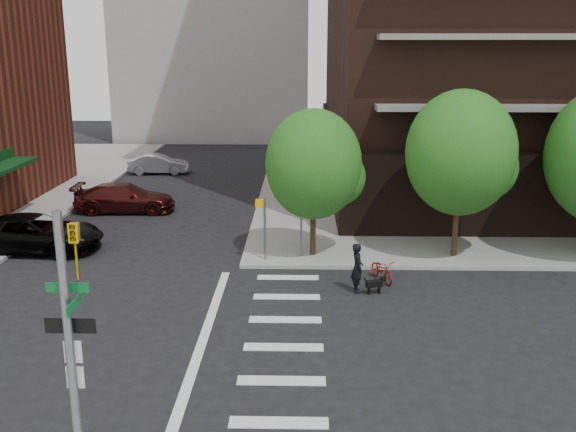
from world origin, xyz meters
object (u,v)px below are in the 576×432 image
object	(u,v)px
parked_car_black	(35,233)
parked_car_silver	(159,164)
traffic_signal	(76,398)
parked_car_maroon	(125,198)
scooter	(382,270)
dog_walker	(357,268)

from	to	relation	value
parked_car_black	parked_car_silver	size ratio (longest dim) A/B	1.40
traffic_signal	parked_car_maroon	bearing A→B (deg)	103.45
scooter	parked_car_black	bearing A→B (deg)	146.71
parked_car_maroon	scooter	xyz separation A→B (m)	(12.74, -10.36, -0.35)
parked_car_silver	parked_car_maroon	bearing A→B (deg)	179.05
traffic_signal	parked_car_black	world-z (taller)	traffic_signal
parked_car_maroon	parked_car_silver	bearing A→B (deg)	0.54
traffic_signal	parked_car_maroon	size ratio (longest dim) A/B	1.11
traffic_signal	scooter	bearing A→B (deg)	61.85
parked_car_silver	scooter	xyz separation A→B (m)	(13.24, -21.15, -0.25)
parked_car_black	scooter	world-z (taller)	parked_car_black
parked_car_maroon	scooter	world-z (taller)	parked_car_maroon
traffic_signal	parked_car_silver	size ratio (longest dim) A/B	1.44
parked_car_black	parked_car_silver	xyz separation A→B (m)	(1.58, 17.78, -0.12)
parked_car_silver	dog_walker	distance (m)	25.42
parked_car_black	dog_walker	xyz separation A→B (m)	(13.77, -4.52, 0.11)
parked_car_maroon	traffic_signal	bearing A→B (deg)	-168.71
scooter	dog_walker	size ratio (longest dim) A/B	0.90
parked_car_black	parked_car_maroon	xyz separation A→B (m)	(2.08, 6.99, -0.03)
parked_car_maroon	parked_car_silver	size ratio (longest dim) A/B	1.29
dog_walker	parked_car_maroon	bearing A→B (deg)	37.91
traffic_signal	dog_walker	bearing A→B (deg)	63.47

